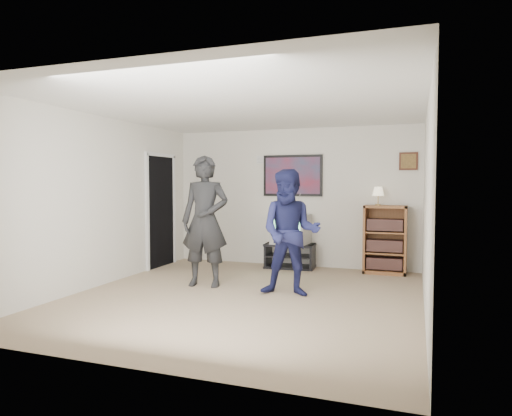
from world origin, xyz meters
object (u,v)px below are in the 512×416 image
Objects in this scene: person_short at (290,233)px; person_tall at (205,221)px; bookshelf at (385,240)px; media_stand at (290,256)px; crt_television at (291,229)px.

person_tall is at bearing 168.22° from person_short.
bookshelf is at bearing 29.47° from person_tall.
person_tall is 1.13× the size of person_short.
media_stand is 1.46× the size of crt_television.
crt_television is 0.32× the size of person_tall.
crt_television is 0.54× the size of bookshelf.
person_short is at bearing -119.06° from bookshelf.
person_tall reaches higher than bookshelf.
person_short is at bearing -78.24° from media_stand.
media_stand is 1.67m from bookshelf.
crt_television is at bearing 57.85° from person_tall.
person_tall is at bearing -110.63° from crt_television.
bookshelf is 0.67× the size of person_short.
crt_television is at bearing 99.18° from person_short.
person_short is at bearing -71.27° from crt_television.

